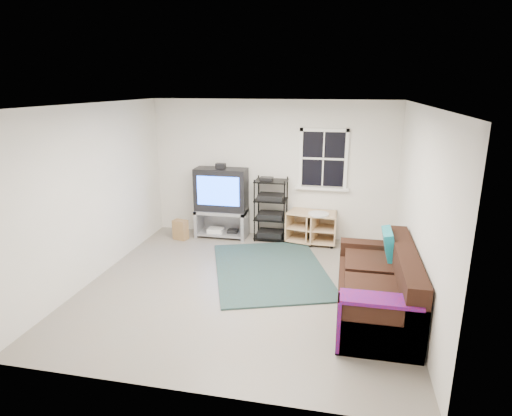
% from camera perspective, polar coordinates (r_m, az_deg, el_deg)
% --- Properties ---
extents(room, '(4.60, 4.62, 4.60)m').
position_cam_1_polar(room, '(7.96, 8.94, 5.98)').
color(room, slate).
rests_on(room, ground).
extents(tv_unit, '(0.98, 0.49, 1.44)m').
position_cam_1_polar(tv_unit, '(8.18, -4.63, 1.48)').
color(tv_unit, '#94959C').
rests_on(tv_unit, ground).
extents(av_rack, '(0.60, 0.43, 1.19)m').
position_cam_1_polar(av_rack, '(8.08, 1.99, -0.68)').
color(av_rack, black).
rests_on(av_rack, ground).
extents(side_table_left, '(0.60, 0.60, 0.60)m').
position_cam_1_polar(side_table_left, '(8.06, 6.26, -2.28)').
color(side_table_left, '#D7B384').
rests_on(side_table_left, ground).
extents(side_table_right, '(0.53, 0.57, 0.61)m').
position_cam_1_polar(side_table_right, '(8.01, 8.69, -2.32)').
color(side_table_right, '#D7B384').
rests_on(side_table_right, ground).
extents(sofa, '(0.93, 2.09, 0.96)m').
position_cam_1_polar(sofa, '(5.77, 16.07, -10.38)').
color(sofa, black).
rests_on(sofa, ground).
extents(shag_rug, '(2.36, 2.76, 0.03)m').
position_cam_1_polar(shag_rug, '(6.88, 1.93, -8.24)').
color(shag_rug, '#302115').
rests_on(shag_rug, ground).
extents(paper_bag, '(0.30, 0.23, 0.38)m').
position_cam_1_polar(paper_bag, '(8.29, -10.03, -2.87)').
color(paper_bag, olive).
rests_on(paper_bag, ground).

